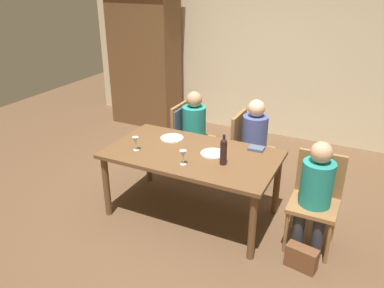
% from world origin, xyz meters
% --- Properties ---
extents(ground_plane, '(10.00, 10.00, 0.00)m').
position_xyz_m(ground_plane, '(0.00, 0.00, 0.00)').
color(ground_plane, brown).
extents(rear_room_partition, '(6.40, 0.12, 2.70)m').
position_xyz_m(rear_room_partition, '(0.00, 2.69, 1.35)').
color(rear_room_partition, beige).
rests_on(rear_room_partition, ground_plane).
extents(armoire_cabinet, '(1.18, 0.62, 2.18)m').
position_xyz_m(armoire_cabinet, '(-1.99, 2.24, 1.10)').
color(armoire_cabinet, brown).
rests_on(armoire_cabinet, ground_plane).
extents(dining_table, '(1.77, 0.98, 0.74)m').
position_xyz_m(dining_table, '(0.00, 0.00, 0.66)').
color(dining_table, brown).
rests_on(dining_table, ground_plane).
extents(chair_far_left, '(0.45, 0.44, 0.92)m').
position_xyz_m(chair_far_left, '(-0.52, 0.87, 0.59)').
color(chair_far_left, olive).
rests_on(chair_far_left, ground_plane).
extents(chair_far_right, '(0.44, 0.44, 0.92)m').
position_xyz_m(chair_far_right, '(0.31, 0.87, 0.53)').
color(chair_far_right, olive).
rests_on(chair_far_right, ground_plane).
extents(chair_right_end, '(0.44, 0.44, 0.92)m').
position_xyz_m(chair_right_end, '(1.27, 0.09, 0.53)').
color(chair_right_end, olive).
rests_on(chair_right_end, ground_plane).
extents(person_woman_host, '(0.34, 0.30, 1.11)m').
position_xyz_m(person_woman_host, '(-0.37, 0.87, 0.65)').
color(person_woman_host, '#33333D').
rests_on(person_woman_host, ground_plane).
extents(person_man_bearded, '(0.34, 0.30, 1.12)m').
position_xyz_m(person_man_bearded, '(0.42, 0.87, 0.65)').
color(person_man_bearded, '#33333D').
rests_on(person_man_bearded, ground_plane).
extents(person_man_guest, '(0.29, 0.34, 1.10)m').
position_xyz_m(person_man_guest, '(1.27, -0.03, 0.64)').
color(person_man_guest, '#33333D').
rests_on(person_man_guest, ground_plane).
extents(wine_bottle_tall_green, '(0.07, 0.07, 0.31)m').
position_xyz_m(wine_bottle_tall_green, '(0.38, -0.09, 0.88)').
color(wine_bottle_tall_green, black).
rests_on(wine_bottle_tall_green, dining_table).
extents(wine_glass_near_left, '(0.07, 0.07, 0.15)m').
position_xyz_m(wine_glass_near_left, '(0.04, -0.27, 0.84)').
color(wine_glass_near_left, silver).
rests_on(wine_glass_near_left, dining_table).
extents(wine_glass_centre, '(0.07, 0.07, 0.15)m').
position_xyz_m(wine_glass_centre, '(-0.56, -0.20, 0.84)').
color(wine_glass_centre, silver).
rests_on(wine_glass_centre, dining_table).
extents(dinner_plate_host, '(0.26, 0.26, 0.01)m').
position_xyz_m(dinner_plate_host, '(0.21, 0.07, 0.74)').
color(dinner_plate_host, silver).
rests_on(dinner_plate_host, dining_table).
extents(dinner_plate_guest_left, '(0.26, 0.26, 0.01)m').
position_xyz_m(dinner_plate_guest_left, '(-0.36, 0.23, 0.74)').
color(dinner_plate_guest_left, white).
rests_on(dinner_plate_guest_left, dining_table).
extents(folded_napkin, '(0.16, 0.13, 0.03)m').
position_xyz_m(folded_napkin, '(0.58, 0.36, 0.75)').
color(folded_napkin, '#4C5B75').
rests_on(folded_napkin, dining_table).
extents(handbag, '(0.30, 0.17, 0.22)m').
position_xyz_m(handbag, '(1.27, -0.35, 0.11)').
color(handbag, brown).
rests_on(handbag, ground_plane).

